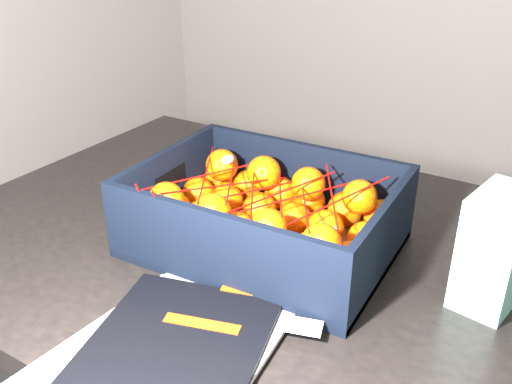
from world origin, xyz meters
The scene contains 6 objects.
table centered at (-0.03, -0.30, 0.65)m, with size 1.23×0.85×0.75m.
magazine_stack centered at (-0.04, -0.61, 0.76)m, with size 0.29×0.36×0.02m.
produce_crate centered at (-0.07, -0.32, 0.79)m, with size 0.39×0.30×0.13m.
clementine_heap centered at (-0.07, -0.32, 0.80)m, with size 0.37×0.28×0.11m.
mesh_net centered at (-0.07, -0.33, 0.85)m, with size 0.33×0.26×0.09m.
retail_carton centered at (0.27, -0.29, 0.83)m, with size 0.07×0.11×0.16m, color white.
Camera 1 is at (0.31, -1.01, 1.24)m, focal length 39.80 mm.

